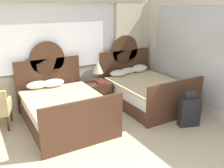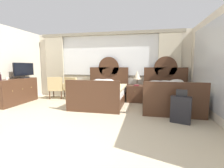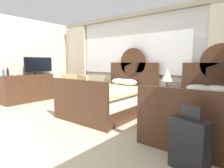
{
  "view_description": "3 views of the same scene",
  "coord_description": "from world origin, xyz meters",
  "views": [
    {
      "loc": [
        -1.49,
        -1.82,
        2.55
      ],
      "look_at": [
        1.06,
        2.63,
        0.85
      ],
      "focal_mm": 39.55,
      "sensor_mm": 36.0,
      "label": 1
    },
    {
      "loc": [
        1.51,
        -2.33,
        1.35
      ],
      "look_at": [
        0.54,
        2.28,
        0.79
      ],
      "focal_mm": 25.44,
      "sensor_mm": 36.0,
      "label": 2
    },
    {
      "loc": [
        2.92,
        -0.66,
        1.29
      ],
      "look_at": [
        0.48,
        2.45,
        0.82
      ],
      "focal_mm": 30.04,
      "sensor_mm": 36.0,
      "label": 3
    }
  ],
  "objects": [
    {
      "name": "wall_back_window",
      "position": [
        0.0,
        4.14,
        1.44
      ],
      "size": [
        6.35,
        0.22,
        2.7
      ],
      "color": "beige",
      "rests_on": "ground_plane"
    },
    {
      "name": "suitcase_on_floor",
      "position": [
        2.35,
        1.54,
        0.32
      ],
      "size": [
        0.48,
        0.32,
        0.79
      ],
      "color": "black",
      "rests_on": "ground_plane"
    },
    {
      "name": "nightstand_between_beds",
      "position": [
        1.15,
        3.57,
        0.31
      ],
      "size": [
        0.58,
        0.6,
        0.61
      ],
      "color": "#472B1C",
      "rests_on": "ground_plane"
    },
    {
      "name": "book_on_nightstand",
      "position": [
        1.21,
        3.46,
        0.63
      ],
      "size": [
        0.18,
        0.26,
        0.03
      ],
      "color": "maroon",
      "rests_on": "nightstand_between_beds"
    },
    {
      "name": "wall_right_mirror",
      "position": [
        3.21,
        1.8,
        1.35
      ],
      "size": [
        0.08,
        4.74,
        2.7
      ],
      "color": "beige",
      "rests_on": "ground_plane"
    },
    {
      "name": "bed_near_window",
      "position": [
        0.04,
        2.98,
        0.36
      ],
      "size": [
        1.6,
        2.17,
        1.69
      ],
      "color": "#472B1C",
      "rests_on": "ground_plane"
    },
    {
      "name": "bed_near_mirror",
      "position": [
        2.26,
        2.99,
        0.37
      ],
      "size": [
        1.6,
        2.17,
        1.69
      ],
      "color": "#472B1C",
      "rests_on": "ground_plane"
    },
    {
      "name": "table_lamp_on_nightstand",
      "position": [
        1.22,
        3.62,
        0.98
      ],
      "size": [
        0.27,
        0.27,
        0.54
      ],
      "color": "brown",
      "rests_on": "nightstand_between_beds"
    }
  ]
}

